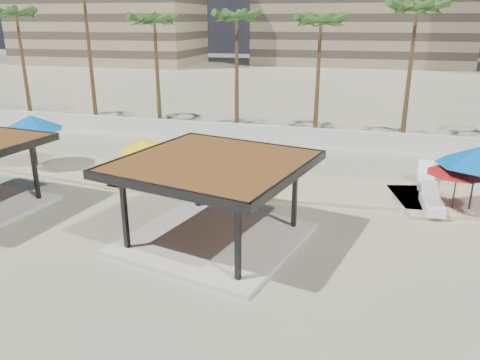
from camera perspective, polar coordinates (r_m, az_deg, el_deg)
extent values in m
plane|color=tan|center=(18.12, -7.53, -7.67)|extent=(200.00, 200.00, 0.00)
cube|color=#C6B284|center=(30.11, -23.37, 1.96)|extent=(16.40, 6.19, 0.24)
cube|color=#C6B284|center=(23.71, 3.46, -0.81)|extent=(16.24, 5.11, 0.24)
cube|color=silver|center=(32.40, 3.35, 5.62)|extent=(56.00, 0.30, 1.20)
cube|color=beige|center=(18.19, -3.12, -7.09)|extent=(7.35, 7.35, 0.19)
cube|color=black|center=(17.21, -13.89, -3.81)|extent=(0.20, 0.20, 2.78)
cube|color=black|center=(20.60, -5.29, 0.50)|extent=(0.20, 0.20, 2.78)
cube|color=black|center=(14.69, -0.25, -7.31)|extent=(0.20, 0.20, 2.78)
cube|color=black|center=(18.54, 6.69, -1.69)|extent=(0.20, 0.20, 2.78)
cube|color=brown|center=(17.08, -3.30, 1.98)|extent=(7.58, 7.58, 0.26)
cube|color=black|center=(14.65, -9.80, -1.21)|extent=(6.24, 1.58, 0.31)
cube|color=black|center=(19.72, 1.55, 4.33)|extent=(6.24, 1.58, 0.31)
cube|color=black|center=(18.88, -11.45, 3.29)|extent=(1.58, 6.24, 0.31)
cube|color=black|center=(15.71, 6.50, 0.36)|extent=(1.58, 6.24, 0.31)
cube|color=black|center=(23.33, -23.73, 1.08)|extent=(0.18, 0.18, 2.72)
cube|color=black|center=(25.15, -26.53, 5.42)|extent=(6.23, 0.85, 0.31)
cube|color=black|center=(20.90, -27.04, 2.91)|extent=(0.85, 6.23, 0.31)
cylinder|color=beige|center=(24.54, -11.36, -0.04)|extent=(0.44, 0.44, 0.11)
cylinder|color=#262628|center=(24.24, -11.52, 2.20)|extent=(0.06, 0.06, 2.11)
cone|color=yellow|center=(24.00, -11.66, 4.26)|extent=(2.86, 2.86, 0.61)
cylinder|color=beige|center=(22.43, 24.39, -3.26)|extent=(0.45, 0.45, 0.11)
cylinder|color=#262628|center=(22.10, 24.74, -0.82)|extent=(0.06, 0.06, 2.14)
cone|color=red|center=(21.83, 25.07, 1.45)|extent=(3.12, 3.12, 0.62)
cylinder|color=beige|center=(22.56, 26.09, -3.36)|extent=(0.57, 0.57, 0.14)
cylinder|color=#262628|center=(22.14, 26.57, -0.27)|extent=(0.08, 0.08, 2.71)
cone|color=#025CB8|center=(21.83, 27.02, 2.62)|extent=(3.61, 3.61, 0.79)
cylinder|color=beige|center=(28.82, -23.44, 1.62)|extent=(0.57, 0.57, 0.14)
cylinder|color=#262628|center=(28.49, -23.78, 4.12)|extent=(0.08, 0.08, 2.74)
cone|color=#025CB8|center=(28.24, -24.09, 6.42)|extent=(3.91, 3.91, 0.80)
cube|color=white|center=(27.20, -8.18, 2.24)|extent=(0.93, 2.20, 0.30)
cube|color=white|center=(27.15, -8.20, 2.61)|extent=(0.93, 2.20, 0.06)
cube|color=white|center=(27.84, -7.69, 3.60)|extent=(0.77, 0.80, 0.54)
cube|color=white|center=(22.59, 2.07, -1.16)|extent=(1.21, 1.85, 0.24)
cube|color=white|center=(22.54, 2.08, -0.80)|extent=(1.21, 1.85, 0.05)
cube|color=white|center=(23.00, 3.05, 0.15)|extent=(0.76, 0.77, 0.44)
cube|color=white|center=(22.27, 22.35, -2.85)|extent=(0.91, 2.28, 0.31)
cube|color=white|center=(22.20, 22.41, -2.40)|extent=(0.91, 2.28, 0.07)
cube|color=white|center=(22.92, 22.14, -0.99)|extent=(0.78, 0.81, 0.57)
cube|color=white|center=(25.46, 21.68, -0.09)|extent=(0.93, 2.34, 0.32)
cube|color=white|center=(25.40, 21.74, 0.33)|extent=(0.93, 2.34, 0.07)
cube|color=white|center=(26.18, 21.73, 1.49)|extent=(0.80, 0.83, 0.58)
cone|color=brown|center=(43.24, -24.86, 12.41)|extent=(0.36, 0.36, 8.78)
ellipsoid|color=#2C561E|center=(43.08, -25.65, 17.85)|extent=(3.00, 3.00, 1.80)
cone|color=brown|center=(39.97, -17.80, 13.89)|extent=(0.36, 0.36, 10.25)
cone|color=brown|center=(36.63, -10.04, 12.51)|extent=(0.36, 0.36, 8.24)
ellipsoid|color=#2C561E|center=(36.42, -10.41, 18.56)|extent=(3.00, 3.00, 1.80)
cone|color=brown|center=(35.27, -0.40, 12.75)|extent=(0.36, 0.36, 8.49)
ellipsoid|color=#2C561E|center=(35.06, -0.41, 19.25)|extent=(3.00, 3.00, 1.80)
cone|color=brown|center=(33.67, 9.46, 11.96)|extent=(0.36, 0.36, 8.20)
ellipsoid|color=#2C561E|center=(33.43, 9.83, 18.52)|extent=(3.00, 3.00, 1.80)
cone|color=brown|center=(33.73, 19.92, 11.78)|extent=(0.36, 0.36, 8.97)
ellipsoid|color=#2C561E|center=(33.55, 20.77, 18.94)|extent=(3.00, 3.00, 1.80)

